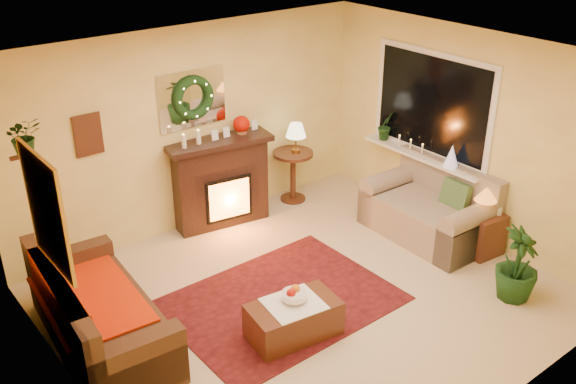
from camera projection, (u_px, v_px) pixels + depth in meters
floor at (308, 298)px, 6.99m from camera, size 5.00×5.00×0.00m
ceiling at (312, 63)px, 5.86m from camera, size 5.00×5.00×0.00m
wall_back at (194, 129)px, 8.01m from camera, size 5.00×5.00×0.00m
wall_front at (502, 292)px, 4.84m from camera, size 5.00×5.00×0.00m
wall_left at (67, 277)px, 5.03m from camera, size 4.50×4.50×0.00m
wall_right at (466, 135)px, 7.82m from camera, size 4.50×4.50×0.00m
area_rug at (281, 301)px, 6.93m from camera, size 2.36×1.78×0.01m
sofa at (100, 306)px, 6.14m from camera, size 1.03×2.05×0.86m
red_throw at (90, 298)px, 6.21m from camera, size 0.86×1.39×0.02m
fireplace at (220, 184)px, 8.31m from camera, size 1.26×0.58×1.11m
poinsettia at (241, 124)px, 8.17m from camera, size 0.22×0.22×0.22m
mantel_candle_a at (184, 142)px, 7.73m from camera, size 0.06×0.06×0.17m
mantel_candle_b at (199, 138)px, 7.86m from camera, size 0.06×0.06×0.19m
mantel_mirror at (192, 99)px, 7.82m from camera, size 0.92×0.02×0.72m
wreath at (194, 98)px, 7.78m from camera, size 0.55×0.11×0.55m
wall_art at (88, 135)px, 7.13m from camera, size 0.32×0.03×0.48m
gold_mirror at (46, 211)px, 5.05m from camera, size 0.03×0.84×1.00m
hanging_plant at (27, 153)px, 5.56m from camera, size 0.33×0.28×0.36m
loveseat at (428, 206)px, 8.04m from camera, size 0.96×1.61×0.92m
window_frame at (432, 105)px, 8.09m from camera, size 0.03×1.86×1.36m
window_glass at (431, 105)px, 8.08m from camera, size 0.02×1.70×1.22m
window_sill at (422, 156)px, 8.33m from camera, size 0.22×1.86×0.04m
mini_tree at (452, 156)px, 7.90m from camera, size 0.19×0.19×0.29m
sill_plant at (386, 126)px, 8.74m from camera, size 0.28×0.23×0.51m
side_table_round at (293, 179)px, 9.01m from camera, size 0.67×0.67×0.73m
lamp_cream at (296, 142)px, 8.75m from camera, size 0.28×0.28×0.43m
end_table_square at (481, 232)px, 7.74m from camera, size 0.47×0.47×0.52m
lamp_tiffany at (486, 198)px, 7.51m from camera, size 0.27×0.27×0.39m
coffee_table at (294, 318)px, 6.33m from camera, size 0.96×0.61×0.38m
fruit_bowl at (294, 295)px, 6.26m from camera, size 0.25×0.25×0.06m
floor_palm at (518, 262)px, 6.81m from camera, size 1.73×1.73×2.48m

